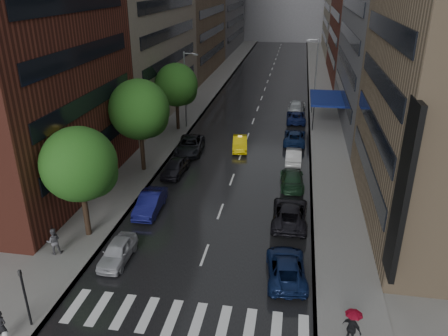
{
  "coord_description": "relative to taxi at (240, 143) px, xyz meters",
  "views": [
    {
      "loc": [
        5.34,
        -19.65,
        16.81
      ],
      "look_at": [
        0.0,
        11.68,
        3.0
      ],
      "focal_mm": 35.0,
      "sensor_mm": 36.0,
      "label": 1
    }
  ],
  "objects": [
    {
      "name": "ground",
      "position": [
        0.33,
        -23.71,
        -0.71
      ],
      "size": [
        220.0,
        220.0,
        0.0
      ],
      "primitive_type": "plane",
      "color": "gray",
      "rests_on": "ground"
    },
    {
      "name": "road",
      "position": [
        0.33,
        26.29,
        -0.71
      ],
      "size": [
        14.0,
        140.0,
        0.01
      ],
      "primitive_type": "cube",
      "color": "black",
      "rests_on": "ground"
    },
    {
      "name": "sidewalk_left",
      "position": [
        -8.67,
        26.29,
        -0.64
      ],
      "size": [
        4.0,
        140.0,
        0.15
      ],
      "primitive_type": "cube",
      "color": "gray",
      "rests_on": "ground"
    },
    {
      "name": "sidewalk_right",
      "position": [
        9.33,
        26.29,
        -0.64
      ],
      "size": [
        4.0,
        140.0,
        0.15
      ],
      "primitive_type": "cube",
      "color": "gray",
      "rests_on": "ground"
    },
    {
      "name": "crosswalk",
      "position": [
        0.53,
        -25.71,
        -0.7
      ],
      "size": [
        13.15,
        2.8,
        0.01
      ],
      "color": "silver",
      "rests_on": "ground"
    },
    {
      "name": "tree_near",
      "position": [
        -8.27,
        -18.77,
        4.81
      ],
      "size": [
        5.07,
        5.07,
        8.08
      ],
      "color": "#382619",
      "rests_on": "ground"
    },
    {
      "name": "tree_mid",
      "position": [
        -8.27,
        -7.08,
        5.28
      ],
      "size": [
        5.49,
        5.49,
        8.75
      ],
      "color": "#382619",
      "rests_on": "ground"
    },
    {
      "name": "tree_far",
      "position": [
        -8.27,
        5.37,
        4.75
      ],
      "size": [
        5.01,
        5.01,
        7.99
      ],
      "color": "#382619",
      "rests_on": "ground"
    },
    {
      "name": "taxi",
      "position": [
        0.0,
        0.0,
        0.0
      ],
      "size": [
        2.04,
        4.48,
        1.42
      ],
      "primitive_type": "imported",
      "rotation": [
        0.0,
        0.0,
        0.13
      ],
      "color": "#DCBE0B",
      "rests_on": "ground"
    },
    {
      "name": "parked_cars_left",
      "position": [
        -5.07,
        -8.71,
        0.04
      ],
      "size": [
        3.05,
        24.46,
        1.57
      ],
      "color": "#A9A9AF",
      "rests_on": "ground"
    },
    {
      "name": "parked_cars_right",
      "position": [
        5.73,
        -2.9,
        0.01
      ],
      "size": [
        2.81,
        42.55,
        1.55
      ],
      "color": "#0E1B42",
      "rests_on": "ground"
    },
    {
      "name": "ped_bag_walker",
      "position": [
        -8.02,
        -28.77,
        0.27
      ],
      "size": [
        0.68,
        0.48,
        1.72
      ],
      "color": "black",
      "rests_on": "sidewalk_left"
    },
    {
      "name": "ped_black_umbrella",
      "position": [
        -9.37,
        -21.37,
        0.66
      ],
      "size": [
        1.14,
        1.07,
        2.09
      ],
      "color": "#545359",
      "rests_on": "sidewalk_left"
    },
    {
      "name": "ped_red_umbrella",
      "position": [
        9.09,
        -26.06,
        0.61
      ],
      "size": [
        1.08,
        1.01,
        2.01
      ],
      "color": "black",
      "rests_on": "sidewalk_right"
    },
    {
      "name": "traffic_light",
      "position": [
        -7.27,
        -27.59,
        1.52
      ],
      "size": [
        0.18,
        0.15,
        3.45
      ],
      "color": "black",
      "rests_on": "sidewalk_left"
    },
    {
      "name": "street_lamp_left",
      "position": [
        -7.39,
        6.29,
        4.18
      ],
      "size": [
        1.74,
        0.22,
        9.0
      ],
      "color": "gray",
      "rests_on": "sidewalk_left"
    },
    {
      "name": "street_lamp_right",
      "position": [
        8.05,
        21.29,
        4.18
      ],
      "size": [
        1.74,
        0.22,
        9.0
      ],
      "color": "gray",
      "rests_on": "sidewalk_right"
    },
    {
      "name": "awning",
      "position": [
        9.31,
        11.29,
        2.42
      ],
      "size": [
        4.0,
        8.0,
        3.12
      ],
      "color": "navy",
      "rests_on": "sidewalk_right"
    }
  ]
}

